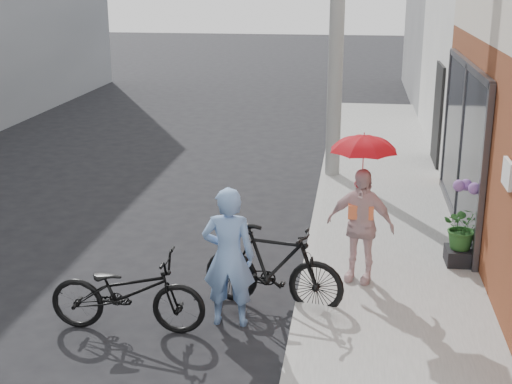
% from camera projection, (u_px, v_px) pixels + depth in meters
% --- Properties ---
extents(ground, '(80.00, 80.00, 0.00)m').
position_uv_depth(ground, '(220.00, 315.00, 8.48)').
color(ground, black).
rests_on(ground, ground).
extents(sidewalk, '(2.20, 24.00, 0.12)m').
position_uv_depth(sidewalk, '(392.00, 256.00, 10.07)').
color(sidewalk, gray).
rests_on(sidewalk, ground).
extents(curb, '(0.12, 24.00, 0.12)m').
position_uv_depth(curb, '(310.00, 252.00, 10.22)').
color(curb, '#9E9E99').
rests_on(curb, ground).
extents(officer, '(0.62, 0.42, 1.65)m').
position_uv_depth(officer, '(229.00, 257.00, 8.05)').
color(officer, '#759AD1').
rests_on(officer, ground).
extents(bike_left, '(1.79, 0.67, 0.93)m').
position_uv_depth(bike_left, '(127.00, 292.00, 8.00)').
color(bike_left, black).
rests_on(bike_left, ground).
extents(bike_right, '(1.80, 0.80, 1.05)m').
position_uv_depth(bike_right, '(273.00, 267.00, 8.54)').
color(bike_right, black).
rests_on(bike_right, ground).
extents(kimono_woman, '(0.93, 0.59, 1.48)m').
position_uv_depth(kimono_woman, '(360.00, 225.00, 8.96)').
color(kimono_woman, beige).
rests_on(kimono_woman, sidewalk).
extents(parasol, '(0.80, 0.80, 0.70)m').
position_uv_depth(parasol, '(364.00, 141.00, 8.64)').
color(parasol, red).
rests_on(parasol, kimono_woman).
extents(planter, '(0.43, 0.43, 0.22)m').
position_uv_depth(planter, '(461.00, 256.00, 9.65)').
color(planter, black).
rests_on(planter, sidewalk).
extents(potted_plant, '(0.56, 0.48, 0.62)m').
position_uv_depth(potted_plant, '(464.00, 227.00, 9.52)').
color(potted_plant, '#265823').
rests_on(potted_plant, planter).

